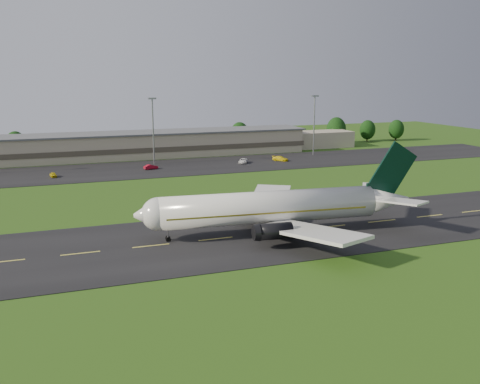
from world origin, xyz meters
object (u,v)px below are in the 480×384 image
object	(u,v)px
light_mast_centre	(153,123)
service_vehicle_c	(243,161)
service_vehicle_a	(53,175)
light_mast_east	(314,118)
airliner	(273,208)
terminal	(149,145)
service_vehicle_d	(280,159)
service_vehicle_b	(151,167)

from	to	relation	value
light_mast_centre	service_vehicle_c	distance (m)	30.04
light_mast_centre	service_vehicle_a	bearing A→B (deg)	-157.58
light_mast_east	service_vehicle_a	world-z (taller)	light_mast_east
airliner	service_vehicle_c	world-z (taller)	airliner
terminal	light_mast_centre	world-z (taller)	light_mast_centre
service_vehicle_a	service_vehicle_d	size ratio (longest dim) A/B	0.70
light_mast_east	service_vehicle_d	xyz separation A→B (m)	(-15.86, -7.95, -11.89)
airliner	light_mast_east	world-z (taller)	light_mast_east
service_vehicle_c	light_mast_centre	bearing A→B (deg)	-169.54
service_vehicle_a	service_vehicle_c	xyz separation A→B (m)	(56.20, 4.31, 0.10)
terminal	service_vehicle_b	distance (m)	25.88
light_mast_east	service_vehicle_d	size ratio (longest dim) A/B	3.94
terminal	light_mast_east	size ratio (longest dim) A/B	7.13
service_vehicle_d	light_mast_centre	bearing A→B (deg)	125.93
terminal	service_vehicle_c	bearing A→B (deg)	-44.06
light_mast_centre	service_vehicle_d	world-z (taller)	light_mast_centre
service_vehicle_a	service_vehicle_d	xyz separation A→B (m)	(68.96, 4.35, 0.13)
terminal	light_mast_east	xyz separation A→B (m)	(53.60, -16.18, 8.75)
terminal	service_vehicle_a	world-z (taller)	terminal
service_vehicle_a	service_vehicle_b	bearing A→B (deg)	-1.93
airliner	light_mast_centre	xyz separation A→B (m)	(-5.50, 80.08, 8.08)
airliner	service_vehicle_a	world-z (taller)	airliner
terminal	light_mast_centre	bearing A→B (deg)	-94.95
light_mast_east	service_vehicle_d	world-z (taller)	light_mast_east
light_mast_centre	light_mast_east	world-z (taller)	same
light_mast_centre	service_vehicle_d	bearing A→B (deg)	-11.48
airliner	service_vehicle_c	bearing A→B (deg)	79.41
service_vehicle_a	service_vehicle_c	size ratio (longest dim) A/B	0.71
service_vehicle_b	light_mast_centre	bearing A→B (deg)	-32.08
service_vehicle_d	service_vehicle_c	bearing A→B (deg)	137.61
terminal	light_mast_east	distance (m)	56.67
light_mast_east	service_vehicle_c	xyz separation A→B (m)	(-28.61, -7.99, -11.92)
light_mast_east	airliner	bearing A→B (deg)	-121.72
terminal	service_vehicle_d	bearing A→B (deg)	-32.59
service_vehicle_b	service_vehicle_d	xyz separation A→B (m)	(41.90, 1.21, 0.06)
light_mast_east	service_vehicle_b	bearing A→B (deg)	-170.99
light_mast_centre	service_vehicle_c	bearing A→B (deg)	-16.85
airliner	terminal	bearing A→B (deg)	98.01
terminal	light_mast_centre	xyz separation A→B (m)	(-1.40, -16.18, 8.75)
light_mast_east	service_vehicle_a	size ratio (longest dim) A/B	5.60
service_vehicle_a	service_vehicle_b	distance (m)	27.24
service_vehicle_c	service_vehicle_b	bearing A→B (deg)	-150.40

